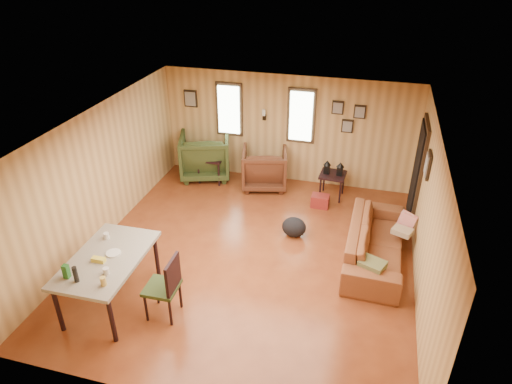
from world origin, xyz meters
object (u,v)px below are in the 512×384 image
at_px(end_table, 211,164).
at_px(dining_table, 106,262).
at_px(recliner_green, 205,153).
at_px(side_table, 333,173).
at_px(recliner_brown, 264,166).
at_px(sofa, 376,237).

distance_m(end_table, dining_table, 4.14).
bearing_deg(dining_table, recliner_green, 90.59).
relative_size(end_table, dining_table, 0.44).
bearing_deg(side_table, recliner_brown, 176.22).
distance_m(sofa, end_table, 4.18).
bearing_deg(dining_table, end_table, 87.58).
height_order(recliner_green, end_table, recliner_green).
height_order(sofa, end_table, sofa).
xyz_separation_m(end_table, side_table, (2.71, -0.03, 0.16)).
bearing_deg(recliner_brown, sofa, 126.43).
xyz_separation_m(recliner_brown, end_table, (-1.21, -0.07, -0.08)).
distance_m(recliner_brown, side_table, 1.51).
xyz_separation_m(side_table, dining_table, (-2.81, -4.10, 0.19)).
distance_m(recliner_green, dining_table, 4.34).
bearing_deg(end_table, sofa, -28.56).
relative_size(sofa, end_table, 3.20).
bearing_deg(sofa, side_table, 27.48).
relative_size(sofa, dining_table, 1.40).
bearing_deg(recliner_brown, end_table, -10.53).
bearing_deg(sofa, recliner_brown, 51.41).
distance_m(recliner_brown, dining_table, 4.40).
height_order(recliner_brown, recliner_green, recliner_green).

